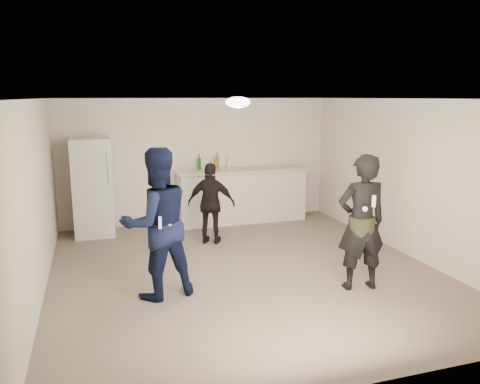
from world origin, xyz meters
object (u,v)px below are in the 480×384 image
object	(u,v)px
shaker	(216,166)
woman	(361,223)
spectator	(211,204)
man	(157,224)
fridge	(92,187)
counter	(242,196)

from	to	relation	value
shaker	woman	xyz separation A→B (m)	(0.98, -3.81, -0.27)
spectator	shaker	bearing A→B (deg)	-81.84
man	spectator	distance (m)	2.30
man	spectator	bearing A→B (deg)	-134.09
fridge	spectator	bearing A→B (deg)	-30.62
shaker	spectator	distance (m)	1.45
fridge	man	xyz separation A→B (m)	(0.76, -3.11, 0.06)
counter	man	bearing A→B (deg)	-124.02
counter	spectator	world-z (taller)	spectator
counter	fridge	world-z (taller)	fridge
counter	shaker	bearing A→B (deg)	171.63
counter	man	distance (m)	3.86
counter	woman	world-z (taller)	woman
woman	spectator	size ratio (longest dim) A/B	1.28
fridge	spectator	size ratio (longest dim) A/B	1.27
woman	counter	bearing A→B (deg)	-77.20
counter	fridge	size ratio (longest dim) A/B	1.44
spectator	fridge	bearing A→B (deg)	-4.46
fridge	man	size ratio (longest dim) A/B	0.93
man	woman	distance (m)	2.65
counter	shaker	distance (m)	0.84
shaker	man	world-z (taller)	man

